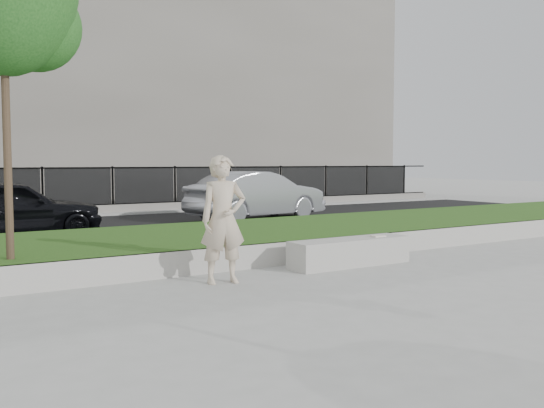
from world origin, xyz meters
TOP-DOWN VIEW (x-y plane):
  - ground at (0.00, 0.00)m, footprint 90.00×90.00m
  - grass_bank at (0.00, 3.00)m, footprint 34.00×4.00m
  - grass_kerb at (0.00, 1.04)m, footprint 34.00×0.08m
  - street at (0.00, 8.50)m, footprint 34.00×7.00m
  - far_pavement at (0.00, 13.00)m, footprint 34.00×3.00m
  - iron_fence at (0.00, 12.00)m, footprint 32.00×0.30m
  - building_facade at (0.00, 20.00)m, footprint 34.00×10.00m
  - stone_bench at (1.92, 0.40)m, footprint 2.25×0.56m
  - man at (-0.59, 0.25)m, footprint 0.75×0.56m
  - book at (2.50, 0.33)m, footprint 0.24×0.18m
  - car_dark at (-2.31, 7.21)m, footprint 3.97×1.62m
  - car_silver at (4.66, 7.95)m, footprint 4.54×2.16m

SIDE VIEW (x-z plane):
  - ground at x=0.00m, z-range 0.00..0.00m
  - street at x=0.00m, z-range 0.00..0.04m
  - far_pavement at x=0.00m, z-range 0.00..0.12m
  - grass_bank at x=0.00m, z-range 0.00..0.40m
  - grass_kerb at x=0.00m, z-range 0.00..0.40m
  - stone_bench at x=1.92m, z-range 0.00..0.46m
  - book at x=2.50m, z-range 0.46..0.49m
  - iron_fence at x=0.00m, z-range -0.21..1.29m
  - car_dark at x=-2.31m, z-range 0.04..1.39m
  - car_silver at x=4.66m, z-range 0.04..1.48m
  - man at x=-0.59m, z-range 0.00..1.86m
  - building_facade at x=0.00m, z-range 0.00..10.00m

